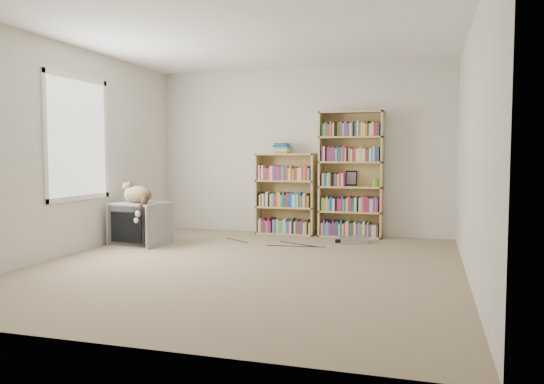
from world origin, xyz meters
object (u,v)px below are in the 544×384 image
(crt_tv, at_px, (141,224))
(bookcase_short, at_px, (286,198))
(bookcase_tall, at_px, (351,178))
(dvd_player, at_px, (352,240))
(cat, at_px, (138,197))

(crt_tv, bearing_deg, bookcase_short, 49.45)
(bookcase_tall, relative_size, dvd_player, 4.87)
(bookcase_short, bearing_deg, crt_tv, -137.50)
(cat, relative_size, bookcase_short, 0.48)
(crt_tv, height_order, dvd_player, crt_tv)
(cat, distance_m, bookcase_short, 2.23)
(crt_tv, xyz_separation_m, cat, (0.02, -0.09, 0.37))
(cat, distance_m, bookcase_tall, 3.01)
(cat, bearing_deg, crt_tv, 120.90)
(cat, bearing_deg, dvd_player, 39.02)
(bookcase_tall, distance_m, dvd_player, 0.99)
(crt_tv, xyz_separation_m, dvd_player, (2.69, 0.93, -0.24))
(crt_tv, relative_size, bookcase_short, 0.59)
(bookcase_tall, distance_m, bookcase_short, 1.02)
(cat, distance_m, dvd_player, 2.92)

